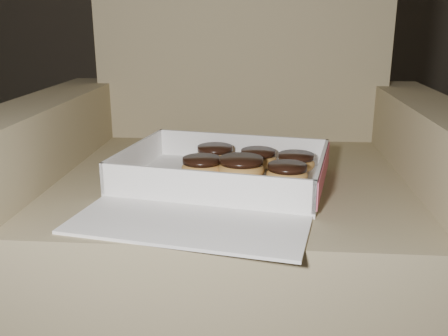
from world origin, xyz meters
name	(u,v)px	position (x,y,z in m)	size (l,w,h in m)	color
floor	(8,293)	(0.00, 0.00, 0.00)	(4.50, 4.50, 0.00)	black
armchair	(234,217)	(0.61, -0.13, 0.29)	(0.88, 0.74, 0.92)	#857754
bakery_box	(220,182)	(0.60, -0.29, 0.42)	(0.43, 0.48, 0.06)	white
donut_a	(296,162)	(0.73, -0.20, 0.44)	(0.07, 0.07, 0.04)	#CC8B47
donut_b	(258,158)	(0.66, -0.18, 0.44)	(0.07, 0.07, 0.04)	#CC8B47
donut_c	(241,168)	(0.63, -0.26, 0.44)	(0.09, 0.09, 0.04)	#CC8B47
donut_d	(215,155)	(0.57, -0.16, 0.44)	(0.08, 0.08, 0.04)	#CC8B47
donut_e	(287,174)	(0.71, -0.28, 0.44)	(0.07, 0.07, 0.04)	#CC8B47
donut_f	(202,167)	(0.56, -0.25, 0.44)	(0.08, 0.08, 0.04)	#CC8B47
crumb_a	(255,187)	(0.66, -0.30, 0.42)	(0.01, 0.01, 0.00)	black
crumb_b	(149,191)	(0.48, -0.34, 0.42)	(0.01, 0.01, 0.00)	black
crumb_c	(215,188)	(0.59, -0.31, 0.42)	(0.01, 0.01, 0.00)	black
crumb_d	(194,191)	(0.55, -0.33, 0.42)	(0.01, 0.01, 0.00)	black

